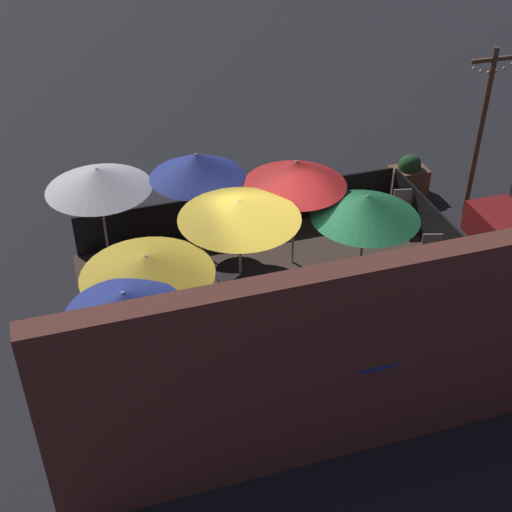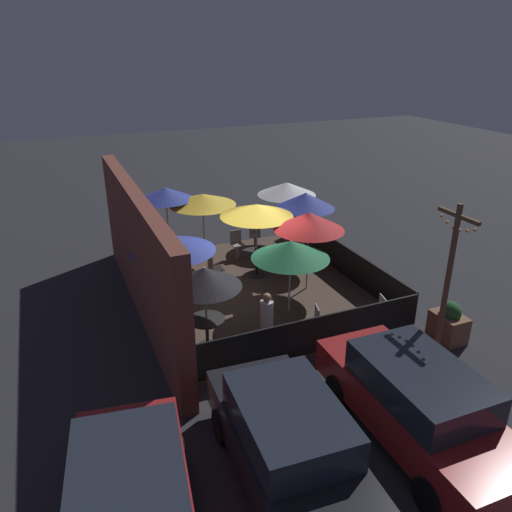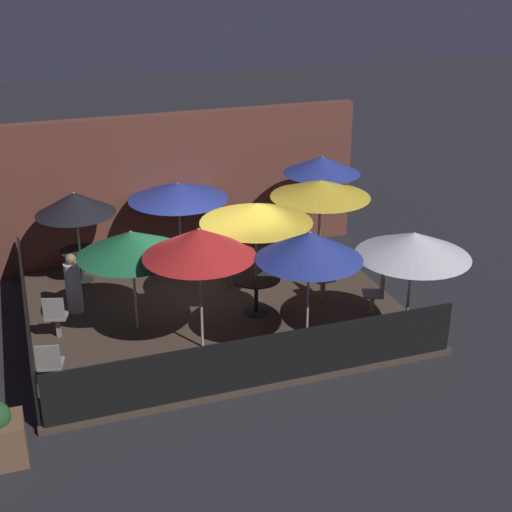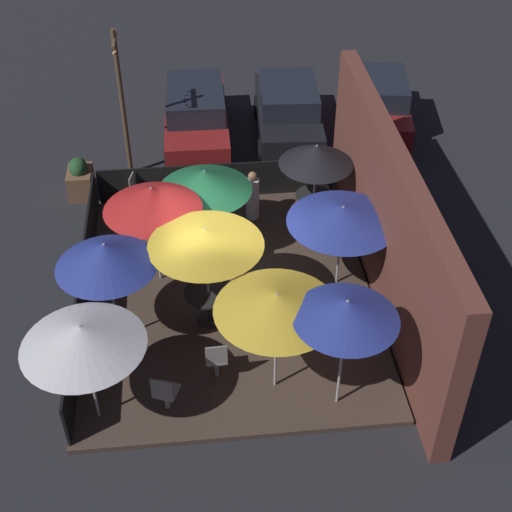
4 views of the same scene
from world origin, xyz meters
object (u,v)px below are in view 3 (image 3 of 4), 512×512
object	(u,v)px
patio_umbrella_5	(322,165)
patio_chair_1	(50,364)
dining_table_0	(256,284)
patio_chair_0	(232,262)
patio_chair_3	(326,277)
patio_chair_4	(376,292)
dining_table_1	(80,257)
patron_0	(73,285)
patio_umbrella_1	(75,203)
patio_umbrella_8	(199,242)
patio_umbrella_2	(131,243)
patio_umbrella_0	(256,213)
patio_umbrella_6	(178,191)
patio_umbrella_7	(320,189)
patio_umbrella_3	(413,244)
patio_chair_2	(56,315)
patio_umbrella_4	(309,246)

from	to	relation	value
patio_umbrella_5	patio_chair_1	world-z (taller)	patio_umbrella_5
dining_table_0	patio_chair_0	bearing A→B (deg)	92.63
patio_chair_3	patio_chair_4	distance (m)	1.17
dining_table_1	patron_0	bearing A→B (deg)	-101.92
patio_umbrella_1	patio_umbrella_8	size ratio (longest dim) A/B	0.88
patio_chair_1	patron_0	size ratio (longest dim) A/B	0.72
patio_umbrella_5	dining_table_0	xyz separation A→B (m)	(-2.36, -2.19, -1.67)
patio_umbrella_2	patio_umbrella_5	size ratio (longest dim) A/B	0.83
dining_table_0	patio_umbrella_0	bearing A→B (deg)	-26.57
patio_umbrella_1	patio_umbrella_6	bearing A→B (deg)	3.69
dining_table_0	patio_chair_1	distance (m)	4.44
patio_umbrella_2	patio_chair_1	size ratio (longest dim) A/B	2.25
patio_umbrella_1	patio_umbrella_7	xyz separation A→B (m)	(5.05, -1.55, 0.26)
patio_umbrella_0	patio_umbrella_7	bearing A→B (deg)	30.93
patio_umbrella_3	patron_0	bearing A→B (deg)	149.75
patio_umbrella_0	dining_table_0	bearing A→B (deg)	153.43
dining_table_0	patio_chair_3	size ratio (longest dim) A/B	1.04
patio_umbrella_1	patio_chair_2	world-z (taller)	patio_umbrella_1
patio_umbrella_5	patio_chair_3	xyz separation A→B (m)	(-0.79, -2.14, -1.76)
patio_chair_2	patio_chair_3	bearing A→B (deg)	-74.83
patio_umbrella_2	dining_table_1	size ratio (longest dim) A/B	2.38
patio_chair_0	patron_0	size ratio (longest dim) A/B	0.74
patio_chair_2	patron_0	world-z (taller)	patron_0
patio_chair_3	patio_umbrella_2	bearing A→B (deg)	-2.34
patio_chair_1	patio_chair_2	size ratio (longest dim) A/B	1.02
patio_chair_1	patio_chair_3	bearing A→B (deg)	-61.43
patio_chair_0	patio_chair_2	bearing A→B (deg)	-75.34
patio_umbrella_0	patio_chair_2	distance (m)	4.27
patio_umbrella_0	dining_table_0	distance (m)	1.53
patio_umbrella_1	patron_0	size ratio (longest dim) A/B	1.63
patio_chair_1	patio_chair_4	size ratio (longest dim) A/B	1.01
patio_umbrella_2	patio_chair_4	world-z (taller)	patio_umbrella_2
patio_chair_2	patio_chair_3	distance (m)	5.51
dining_table_0	patio_umbrella_8	bearing A→B (deg)	-144.47
patio_umbrella_6	patio_umbrella_8	distance (m)	3.86
patio_umbrella_6	patio_umbrella_7	distance (m)	3.24
patio_umbrella_2	patio_chair_1	world-z (taller)	patio_umbrella_2
dining_table_0	patio_chair_0	size ratio (longest dim) A/B	1.04
patio_umbrella_5	dining_table_1	size ratio (longest dim) A/B	2.85
patio_umbrella_2	patio_umbrella_4	size ratio (longest dim) A/B	0.87
patio_chair_0	patio_chair_4	world-z (taller)	patio_chair_0
patio_umbrella_3	patio_umbrella_1	bearing A→B (deg)	138.69
patio_umbrella_5	patio_umbrella_8	distance (m)	4.95
patio_umbrella_2	patio_chair_0	distance (m)	3.01
patio_chair_2	patio_chair_4	distance (m)	6.28
patio_chair_2	patio_umbrella_0	bearing A→B (deg)	-76.26
dining_table_0	dining_table_1	distance (m)	4.15
patio_umbrella_2	patio_chair_3	world-z (taller)	patio_umbrella_2
patio_umbrella_0	patio_umbrella_7	distance (m)	2.16
patio_umbrella_0	patio_chair_4	world-z (taller)	patio_umbrella_0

